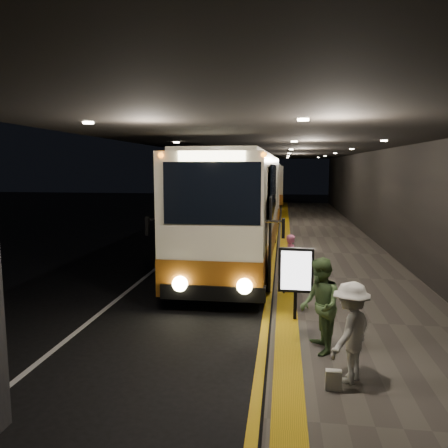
# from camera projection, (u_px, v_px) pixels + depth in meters

# --- Properties ---
(ground) EXTENTS (90.00, 90.00, 0.00)m
(ground) POSITION_uv_depth(u_px,v_px,m) (194.00, 285.00, 13.60)
(ground) COLOR black
(lane_line_white) EXTENTS (0.12, 50.00, 0.01)m
(lane_line_white) POSITION_uv_depth(u_px,v_px,m) (177.00, 252.00, 18.75)
(lane_line_white) COLOR silver
(lane_line_white) RESTS_ON ground
(kerb_stripe_yellow) EXTENTS (0.18, 50.00, 0.01)m
(kerb_stripe_yellow) POSITION_uv_depth(u_px,v_px,m) (274.00, 255.00, 18.20)
(kerb_stripe_yellow) COLOR gold
(kerb_stripe_yellow) RESTS_ON ground
(sidewalk) EXTENTS (4.50, 50.00, 0.15)m
(sidewalk) POSITION_uv_depth(u_px,v_px,m) (332.00, 255.00, 17.86)
(sidewalk) COLOR #514C44
(sidewalk) RESTS_ON ground
(tactile_strip) EXTENTS (0.50, 50.00, 0.01)m
(tactile_strip) POSITION_uv_depth(u_px,v_px,m) (286.00, 251.00, 18.11)
(tactile_strip) COLOR gold
(tactile_strip) RESTS_ON sidewalk
(terminal_wall) EXTENTS (0.10, 50.00, 6.00)m
(terminal_wall) POSITION_uv_depth(u_px,v_px,m) (393.00, 183.00, 17.18)
(terminal_wall) COLOR black
(terminal_wall) RESTS_ON ground
(support_columns) EXTENTS (0.80, 24.80, 4.40)m
(support_columns) POSITION_uv_depth(u_px,v_px,m) (177.00, 203.00, 17.44)
(support_columns) COLOR black
(support_columns) RESTS_ON ground
(canopy) EXTENTS (9.00, 50.00, 0.40)m
(canopy) POSITION_uv_depth(u_px,v_px,m) (279.00, 143.00, 17.57)
(canopy) COLOR black
(canopy) RESTS_ON support_columns
(coach_main) EXTENTS (2.86, 13.01, 4.04)m
(coach_main) POSITION_uv_depth(u_px,v_px,m) (239.00, 212.00, 16.74)
(coach_main) COLOR beige
(coach_main) RESTS_ON ground
(coach_second) EXTENTS (2.93, 12.21, 3.81)m
(coach_second) POSITION_uv_depth(u_px,v_px,m) (259.00, 193.00, 30.56)
(coach_second) COLOR beige
(coach_second) RESTS_ON ground
(coach_third) EXTENTS (3.17, 11.86, 3.68)m
(coach_third) POSITION_uv_depth(u_px,v_px,m) (267.00, 186.00, 42.76)
(coach_third) COLOR beige
(coach_third) RESTS_ON ground
(passenger_boarding) EXTENTS (0.46, 0.61, 1.50)m
(passenger_boarding) POSITION_uv_depth(u_px,v_px,m) (291.00, 259.00, 13.09)
(passenger_boarding) COLOR #CF608A
(passenger_boarding) RESTS_ON sidewalk
(passenger_waiting_green) EXTENTS (0.66, 0.95, 1.82)m
(passenger_waiting_green) POSITION_uv_depth(u_px,v_px,m) (320.00, 306.00, 8.22)
(passenger_waiting_green) COLOR #476638
(passenger_waiting_green) RESTS_ON sidewalk
(passenger_waiting_white) EXTENTS (1.01, 1.17, 1.66)m
(passenger_waiting_white) POSITION_uv_depth(u_px,v_px,m) (350.00, 332.00, 7.12)
(passenger_waiting_white) COLOR beige
(passenger_waiting_white) RESTS_ON sidewalk
(bag_polka) EXTENTS (0.31, 0.21, 0.34)m
(bag_polka) POSITION_uv_depth(u_px,v_px,m) (356.00, 333.00, 8.82)
(bag_polka) COLOR black
(bag_polka) RESTS_ON sidewalk
(bag_plain) EXTENTS (0.26, 0.16, 0.31)m
(bag_plain) POSITION_uv_depth(u_px,v_px,m) (333.00, 380.00, 6.91)
(bag_plain) COLOR silver
(bag_plain) RESTS_ON sidewalk
(info_sign) EXTENTS (0.80, 0.14, 1.68)m
(info_sign) POSITION_uv_depth(u_px,v_px,m) (296.00, 272.00, 9.94)
(info_sign) COLOR black
(info_sign) RESTS_ON sidewalk
(stanchion_post) EXTENTS (0.05, 0.05, 1.03)m
(stanchion_post) POSITION_uv_depth(u_px,v_px,m) (284.00, 275.00, 12.08)
(stanchion_post) COLOR black
(stanchion_post) RESTS_ON sidewalk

